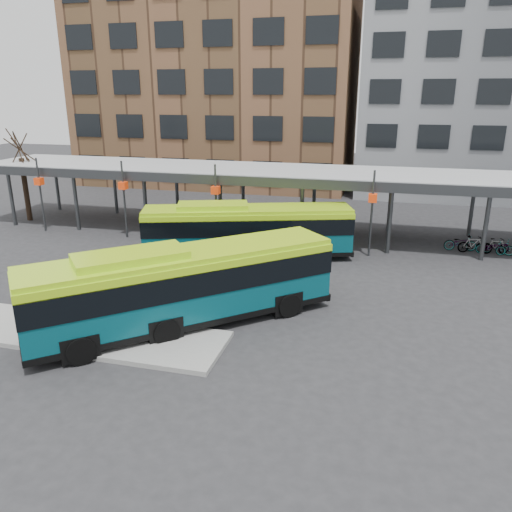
{
  "coord_description": "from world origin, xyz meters",
  "views": [
    {
      "loc": [
        6.61,
        -17.69,
        8.75
      ],
      "look_at": [
        1.26,
        2.75,
        1.8
      ],
      "focal_mm": 35.0,
      "sensor_mm": 36.0,
      "label": 1
    }
  ],
  "objects": [
    {
      "name": "bike_rack",
      "position": [
        13.39,
        11.97,
        0.46
      ],
      "size": [
        7.17,
        1.48,
        0.98
      ],
      "color": "slate",
      "rests_on": "ground"
    },
    {
      "name": "canopy",
      "position": [
        -0.06,
        12.87,
        3.91
      ],
      "size": [
        40.0,
        6.53,
        4.8
      ],
      "color": "#999B9E",
      "rests_on": "ground"
    },
    {
      "name": "building_grey",
      "position": [
        16.0,
        32.0,
        10.0
      ],
      "size": [
        24.0,
        14.0,
        20.0
      ],
      "primitive_type": "cube",
      "color": "slate",
      "rests_on": "ground"
    },
    {
      "name": "boarding_island",
      "position": [
        -5.5,
        -3.0,
        0.09
      ],
      "size": [
        14.0,
        3.0,
        0.18
      ],
      "primitive_type": "cube",
      "color": "gray",
      "rests_on": "ground"
    },
    {
      "name": "bus_front",
      "position": [
        -0.62,
        -1.11,
        1.72
      ],
      "size": [
        10.57,
        9.91,
        3.3
      ],
      "rotation": [
        0.0,
        0.0,
        0.74
      ],
      "color": "#074854",
      "rests_on": "ground"
    },
    {
      "name": "building_brick",
      "position": [
        -10.0,
        32.0,
        11.0
      ],
      "size": [
        26.0,
        14.0,
        22.0
      ],
      "primitive_type": "cube",
      "color": "brown",
      "rests_on": "ground"
    },
    {
      "name": "tree",
      "position": [
        -18.0,
        12.0,
        2.43
      ],
      "size": [
        1.64,
        1.64,
        5.6
      ],
      "color": "black",
      "rests_on": "ground"
    },
    {
      "name": "ground",
      "position": [
        0.0,
        0.0,
        0.0
      ],
      "size": [
        120.0,
        120.0,
        0.0
      ],
      "primitive_type": "plane",
      "color": "#28282B",
      "rests_on": "ground"
    },
    {
      "name": "bus_rear",
      "position": [
        -0.54,
        7.66,
        1.61
      ],
      "size": [
        11.43,
        5.81,
        3.1
      ],
      "rotation": [
        0.0,
        0.0,
        0.32
      ],
      "color": "#074854",
      "rests_on": "ground"
    }
  ]
}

